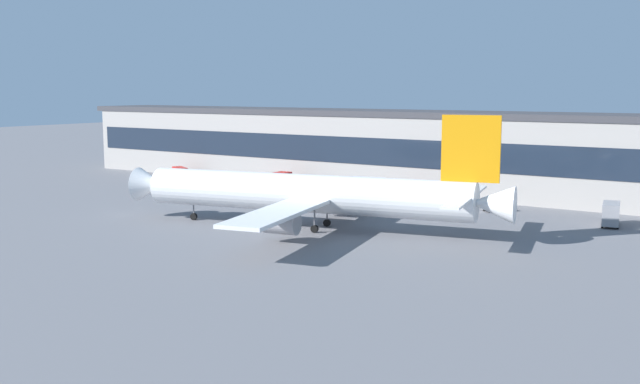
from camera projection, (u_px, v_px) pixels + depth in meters
name	position (u px, v px, depth m)	size (l,w,h in m)	color
ground_plane	(264.00, 228.00, 107.47)	(600.00, 600.00, 0.00)	slate
terminal_building	(416.00, 150.00, 148.08)	(175.94, 17.36, 16.20)	#9E9993
airliner	(311.00, 194.00, 106.38)	(59.44, 51.10, 17.14)	white
stair_truck	(611.00, 213.00, 109.01)	(3.48, 6.34, 3.55)	gray
pushback_tractor	(405.00, 195.00, 133.85)	(4.83, 5.43, 1.75)	red
baggage_tug	(494.00, 205.00, 122.03)	(3.87, 4.03, 1.85)	white
crew_van	(180.00, 172.00, 168.22)	(5.62, 4.42, 2.55)	red
fuel_truck	(276.00, 180.00, 149.12)	(3.37, 8.57, 3.35)	red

